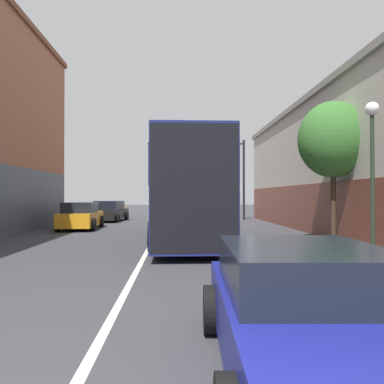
# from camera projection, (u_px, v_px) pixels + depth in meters

# --- Properties ---
(lane_center_line) EXTENTS (0.14, 43.64, 0.01)m
(lane_center_line) POSITION_uv_depth(u_px,v_px,m) (155.00, 236.00, 16.94)
(lane_center_line) COLOR silver
(lane_center_line) RESTS_ON ground_plane
(bus) EXTENTS (2.78, 12.12, 3.82)m
(bus) POSITION_uv_depth(u_px,v_px,m) (187.00, 189.00, 15.90)
(bus) COLOR navy
(bus) RESTS_ON ground_plane
(hatchback_foreground) EXTENTS (2.14, 4.06, 1.29)m
(hatchback_foreground) POSITION_uv_depth(u_px,v_px,m) (307.00, 314.00, 3.76)
(hatchback_foreground) COLOR navy
(hatchback_foreground) RESTS_ON ground_plane
(parked_car_left_near) EXTENTS (2.38, 4.56, 1.47)m
(parked_car_left_near) POSITION_uv_depth(u_px,v_px,m) (109.00, 212.00, 27.08)
(parked_car_left_near) COLOR black
(parked_car_left_near) RESTS_ON ground_plane
(parked_car_left_mid) EXTENTS (2.10, 3.92, 1.41)m
(parked_car_left_mid) POSITION_uv_depth(u_px,v_px,m) (115.00, 210.00, 32.13)
(parked_car_left_mid) COLOR orange
(parked_car_left_mid) RESTS_ON ground_plane
(parked_car_left_far) EXTENTS (2.13, 4.28, 1.48)m
(parked_car_left_far) POSITION_uv_depth(u_px,v_px,m) (81.00, 216.00, 20.57)
(parked_car_left_far) COLOR orange
(parked_car_left_far) RESTS_ON ground_plane
(traffic_signal_gantry) EXTENTS (7.54, 0.36, 6.20)m
(traffic_signal_gantry) POSITION_uv_depth(u_px,v_px,m) (211.00, 160.00, 28.94)
(traffic_signal_gantry) COLOR black
(traffic_signal_gantry) RESTS_ON ground_plane
(street_lamp) EXTENTS (0.34, 0.34, 4.19)m
(street_lamp) POSITION_uv_depth(u_px,v_px,m) (372.00, 166.00, 9.41)
(street_lamp) COLOR #233323
(street_lamp) RESTS_ON ground_plane
(street_tree_near) EXTENTS (2.68, 2.41, 5.47)m
(street_tree_near) POSITION_uv_depth(u_px,v_px,m) (333.00, 140.00, 14.41)
(street_tree_near) COLOR #3D2D1E
(street_tree_near) RESTS_ON ground_plane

